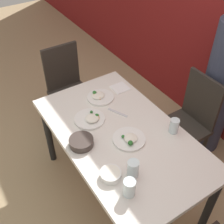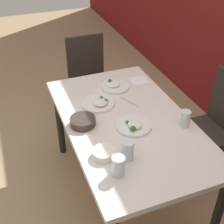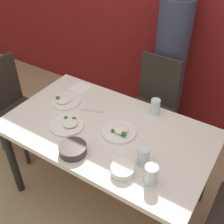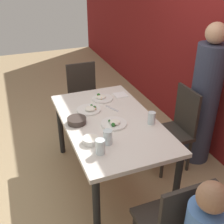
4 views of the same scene
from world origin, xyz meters
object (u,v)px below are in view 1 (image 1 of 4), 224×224
object	(u,v)px
chair_adult_spot	(190,120)
bowl_curry	(81,142)
person_adult	(220,87)
plate_rice_adult	(129,139)
glass_water_tall	(174,126)

from	to	relation	value
chair_adult_spot	bowl_curry	size ratio (longest dim) A/B	5.21
chair_adult_spot	person_adult	xyz separation A→B (m)	(0.00, 0.32, 0.25)
plate_rice_adult	glass_water_tall	distance (m)	0.35
chair_adult_spot	bowl_curry	xyz separation A→B (m)	(-0.06, -1.07, 0.28)
person_adult	glass_water_tall	world-z (taller)	person_adult
bowl_curry	chair_adult_spot	bearing A→B (deg)	86.69
chair_adult_spot	plate_rice_adult	distance (m)	0.81
chair_adult_spot	plate_rice_adult	size ratio (longest dim) A/B	3.80
person_adult	plate_rice_adult	xyz separation A→B (m)	(0.09, -1.08, 0.02)
person_adult	glass_water_tall	distance (m)	0.78
chair_adult_spot	plate_rice_adult	xyz separation A→B (m)	(0.09, -0.76, 0.27)
chair_adult_spot	glass_water_tall	xyz separation A→B (m)	(0.20, -0.43, 0.31)
person_adult	bowl_curry	bearing A→B (deg)	-92.55
bowl_curry	glass_water_tall	size ratio (longest dim) A/B	1.50
person_adult	bowl_curry	size ratio (longest dim) A/B	8.91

